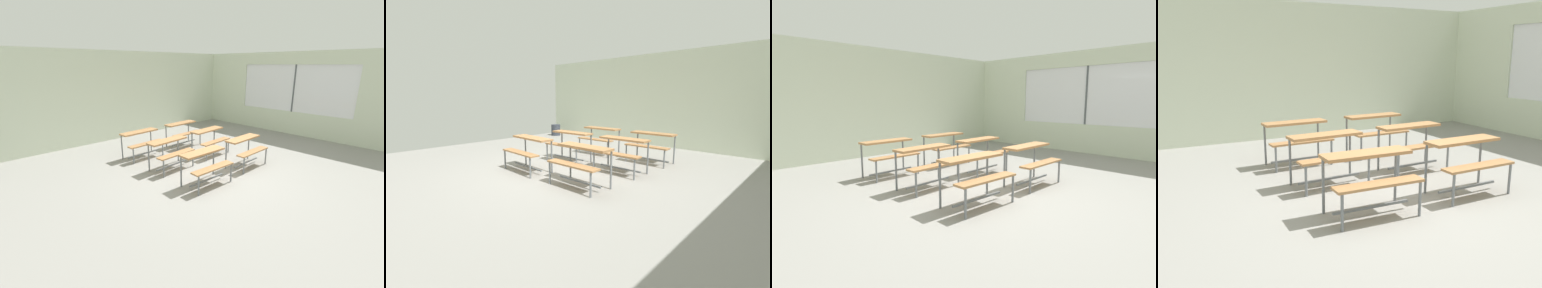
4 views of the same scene
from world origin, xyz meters
TOP-DOWN VIEW (x-y plane):
  - ground at (0.00, 0.00)m, footprint 10.00×9.00m
  - wall_back at (0.00, 4.50)m, footprint 10.00×0.12m
  - wall_right at (5.00, -0.13)m, footprint 0.12×9.00m
  - desk_bench_r0c0 at (-0.59, -0.31)m, footprint 1.12×0.63m
  - desk_bench_r0c1 at (0.95, -0.29)m, footprint 1.10×0.60m
  - desk_bench_r1c0 at (-0.57, 0.92)m, footprint 1.13×0.64m
  - desk_bench_r1c1 at (0.96, 0.97)m, footprint 1.12×0.63m
  - desk_bench_r2c0 at (-0.59, 2.17)m, footprint 1.12×0.62m
  - desk_bench_r2c1 at (1.00, 2.19)m, footprint 1.11×0.62m

SIDE VIEW (x-z plane):
  - ground at x=0.00m, z-range -0.05..0.00m
  - desk_bench_r0c0 at x=-0.59m, z-range 0.19..0.93m
  - desk_bench_r0c1 at x=0.95m, z-range 0.19..0.93m
  - desk_bench_r1c0 at x=-0.57m, z-range 0.19..0.93m
  - desk_bench_r1c1 at x=0.96m, z-range 0.19..0.93m
  - desk_bench_r2c0 at x=-0.59m, z-range 0.19..0.93m
  - desk_bench_r2c1 at x=1.00m, z-range 0.19..0.93m
  - wall_right at x=5.00m, z-range -0.05..2.95m
  - wall_back at x=0.00m, z-range 0.00..3.00m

